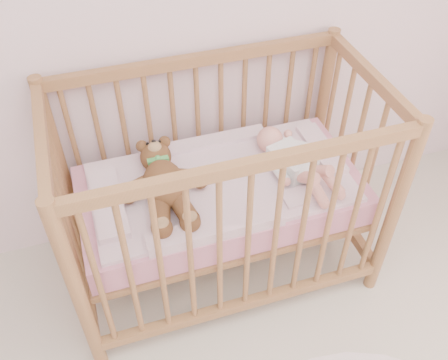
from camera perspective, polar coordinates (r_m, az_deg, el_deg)
name	(u,v)px	position (r m, az deg, el deg)	size (l,w,h in m)	color
crib	(221,192)	(2.19, -0.40, -1.41)	(1.36, 0.76, 1.00)	#9A6941
mattress	(221,195)	(2.20, -0.40, -1.68)	(1.22, 0.62, 0.13)	pink
blanket	(220,182)	(2.15, -0.41, -0.28)	(1.10, 0.58, 0.06)	pink
baby	(292,157)	(2.18, 7.81, 2.59)	(0.26, 0.53, 0.13)	white
teddy_bear	(164,183)	(2.04, -6.84, -0.40)	(0.38, 0.54, 0.15)	brown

